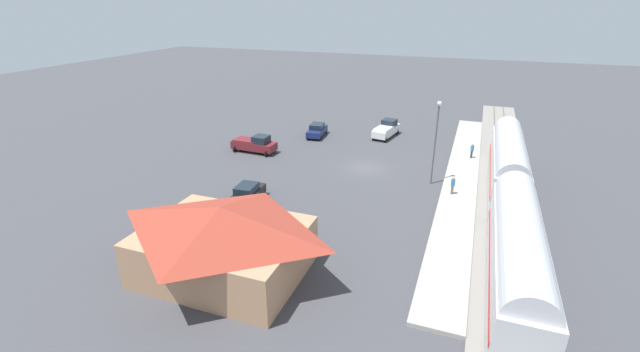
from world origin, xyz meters
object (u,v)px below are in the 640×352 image
station_building (223,239)px  sedan_black (247,194)px  pickup_white (386,129)px  passenger_train (512,196)px  pickup_maroon (255,144)px  pedestrian_waiting_far (472,150)px  sedan_navy (317,130)px  light_pole_near_platform (436,134)px  pedestrian_on_platform (453,184)px

station_building → sedan_black: size_ratio=2.41×
station_building → pickup_white: 34.31m
passenger_train → pickup_maroon: 29.47m
station_building → pedestrian_waiting_far: station_building is taller
pedestrian_waiting_far → sedan_black: (18.55, 18.65, -0.40)m
passenger_train → sedan_navy: size_ratio=7.15×
sedan_black → light_pole_near_platform: (-15.08, -10.29, 4.33)m
sedan_navy → station_building: bearing=99.4°
station_building → sedan_black: station_building is taller
passenger_train → station_building: passenger_train is taller
passenger_train → pedestrian_on_platform: 6.70m
pickup_maroon → light_pole_near_platform: size_ratio=0.65×
station_building → pickup_maroon: (9.88, -22.35, -1.52)m
passenger_train → pedestrian_waiting_far: size_ratio=19.49×
sedan_black → pickup_white: size_ratio=0.82×
sedan_black → sedan_navy: same height
station_building → pickup_white: station_building is taller
sedan_black → station_building: bearing=111.6°
sedan_black → pickup_maroon: pickup_maroon is taller
light_pole_near_platform → sedan_black: bearing=34.3°
sedan_navy → light_pole_near_platform: bearing=146.5°
passenger_train → pickup_maroon: size_ratio=6.09×
pedestrian_waiting_far → pickup_maroon: bearing=14.0°
station_building → sedan_navy: size_ratio=2.39×
station_building → pickup_maroon: size_ratio=2.04×
pickup_maroon → pickup_white: bearing=-139.0°
passenger_train → station_building: bearing=35.8°
pedestrian_on_platform → sedan_navy: size_ratio=0.37×
light_pole_near_platform → pedestrian_on_platform: bearing=131.0°
pedestrian_on_platform → pickup_white: size_ratio=0.30×
pedestrian_waiting_far → sedan_navy: bearing=-7.1°
passenger_train → sedan_navy: 29.34m
sedan_black → light_pole_near_platform: light_pole_near_platform is taller
sedan_black → sedan_navy: size_ratio=0.99×
sedan_navy → passenger_train: bearing=142.2°
pickup_white → pickup_maroon: (13.48, 11.74, 0.00)m
pickup_maroon → sedan_black: bearing=115.6°
station_building → pickup_white: size_ratio=1.97×
pedestrian_on_platform → pickup_maroon: (23.27, -4.77, -0.25)m
pickup_maroon → light_pole_near_platform: 21.61m
pedestrian_waiting_far → pickup_maroon: pickup_maroon is taller
pickup_maroon → pedestrian_waiting_far: bearing=-166.0°
pickup_maroon → sedan_navy: bearing=-119.0°
sedan_black → pickup_white: 25.40m
pedestrian_on_platform → sedan_black: size_ratio=0.37×
sedan_black → sedan_navy: bearing=-86.6°
sedan_navy → pedestrian_waiting_far: bearing=172.9°
station_building → light_pole_near_platform: light_pole_near_platform is taller
sedan_black → pickup_maroon: bearing=-64.4°
pedestrian_waiting_far → pickup_white: pickup_white is taller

